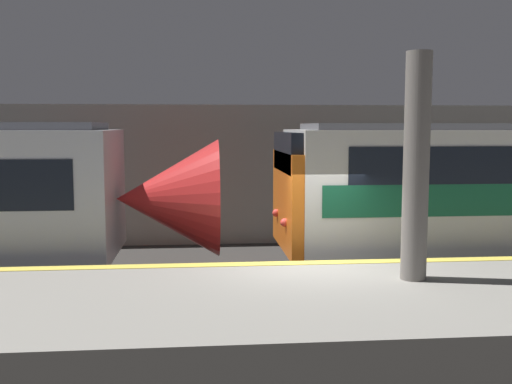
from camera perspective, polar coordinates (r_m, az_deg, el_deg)
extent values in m
plane|color=#33302D|center=(11.43, 4.97, -11.23)|extent=(120.00, 120.00, 0.00)
cube|color=gray|center=(9.35, 7.32, -12.21)|extent=(40.00, 4.14, 0.95)
cube|color=#EAD14C|center=(11.04, 5.16, -6.72)|extent=(40.00, 0.30, 0.01)
cube|color=#9E998E|center=(17.53, 1.14, 1.67)|extent=(50.00, 0.15, 4.05)
cylinder|color=slate|center=(9.93, 15.01, 2.29)|extent=(0.41, 0.41, 3.66)
cone|color=red|center=(13.12, -8.40, -0.59)|extent=(2.20, 2.55, 2.55)
sphere|color=#F2EFCC|center=(13.16, -4.24, -2.29)|extent=(0.20, 0.20, 0.20)
cube|color=orange|center=(13.25, 2.98, -0.82)|extent=(0.25, 3.03, 2.15)
cube|color=black|center=(13.16, 3.01, 3.83)|extent=(0.25, 2.72, 0.86)
sphere|color=#EA4C42|center=(12.60, 2.73, -2.91)|extent=(0.18, 0.18, 0.18)
sphere|color=#EA4C42|center=(13.96, 1.93, -2.01)|extent=(0.18, 0.18, 0.18)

